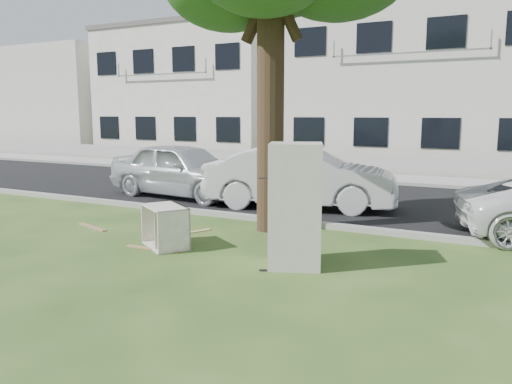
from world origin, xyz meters
The scene contains 16 objects.
ground centered at (0.00, 0.00, 0.00)m, with size 120.00×120.00×0.00m, color #2A491A.
road centered at (0.00, 6.00, 0.01)m, with size 120.00×7.00×0.01m, color black.
kerb_near centered at (0.00, 2.45, 0.00)m, with size 120.00×0.18×0.12m, color gray.
kerb_far centered at (0.00, 9.55, 0.00)m, with size 120.00×0.18×0.12m, color gray.
sidewalk centered at (0.00, 11.00, 0.01)m, with size 120.00×2.80×0.01m, color gray.
low_wall centered at (0.00, 12.60, 0.35)m, with size 120.00×0.15×0.70m, color gray.
townhouse_left centered at (-12.00, 17.50, 3.52)m, with size 10.20×8.16×7.04m.
townhouse_center centered at (0.00, 17.50, 3.72)m, with size 11.22×8.16×7.44m.
filler_left centered at (-26.00, 18.00, 3.20)m, with size 16.00×9.00×6.40m, color beige.
fridge centered at (1.00, -0.23, 0.96)m, with size 0.79×0.74×1.93m, color beige.
cabinet centered at (-1.50, -0.23, 0.37)m, with size 0.95×0.59×0.74m, color silver.
plank_a centered at (-1.60, -0.50, 0.01)m, with size 1.06×0.09×0.02m, color #AC7B53.
plank_b centered at (-3.80, 0.26, 0.01)m, with size 1.02×0.10×0.03m, color #936F4C.
plank_c centered at (-1.67, 0.86, 0.01)m, with size 0.82×0.09×0.02m, color tan.
car_center centered at (-0.77, 4.35, 0.78)m, with size 1.66×4.76×1.57m, color silver.
car_left centered at (-4.40, 4.38, 0.78)m, with size 1.84×4.58×1.56m, color silver.
Camera 1 is at (3.93, -7.24, 2.37)m, focal length 35.00 mm.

